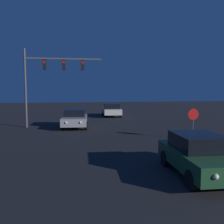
# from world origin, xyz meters

# --- Properties ---
(car_near) EXTENTS (2.21, 4.35, 1.56)m
(car_near) POSITION_xyz_m (2.28, 6.50, 0.80)
(car_near) COLOR #1E4728
(car_near) RESTS_ON ground_plane
(car_mid) EXTENTS (2.32, 4.39, 1.56)m
(car_mid) POSITION_xyz_m (-2.21, 19.19, 0.80)
(car_mid) COLOR #99999E
(car_mid) RESTS_ON ground_plane
(car_far) EXTENTS (2.22, 4.35, 1.56)m
(car_far) POSITION_xyz_m (2.25, 27.19, 0.80)
(car_far) COLOR beige
(car_far) RESTS_ON ground_plane
(traffic_signal_mast) EXTENTS (6.53, 0.30, 6.67)m
(traffic_signal_mast) POSITION_xyz_m (-4.42, 19.95, 4.61)
(traffic_signal_mast) COLOR #4C4C51
(traffic_signal_mast) RESTS_ON ground_plane
(stop_sign) EXTENTS (0.71, 0.07, 2.04)m
(stop_sign) POSITION_xyz_m (5.13, 12.55, 1.42)
(stop_sign) COLOR #4C4C51
(stop_sign) RESTS_ON ground_plane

